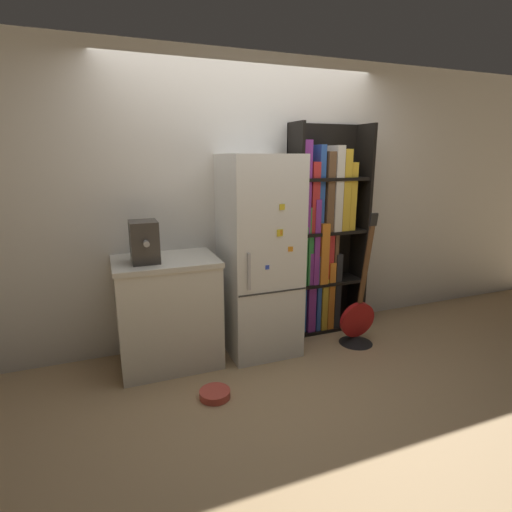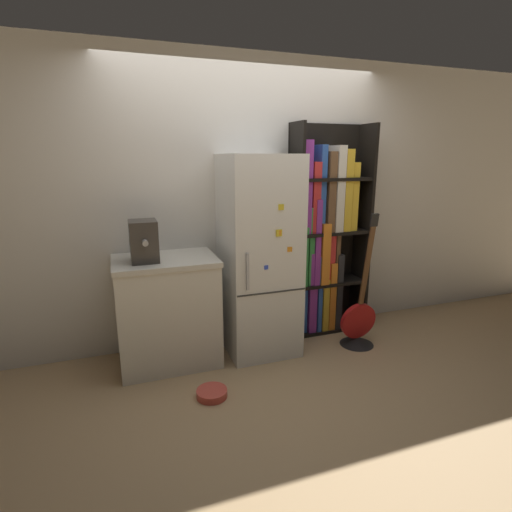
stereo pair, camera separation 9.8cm
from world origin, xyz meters
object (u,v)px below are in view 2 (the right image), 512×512
(bookshelf, at_px, (323,237))
(espresso_machine, at_px, (144,241))
(pet_bowl, at_px, (212,393))
(guitar, at_px, (358,327))
(refrigerator, at_px, (259,256))

(bookshelf, height_order, espresso_machine, bookshelf)
(espresso_machine, height_order, pet_bowl, espresso_machine)
(pet_bowl, bearing_deg, espresso_machine, 122.01)
(espresso_machine, bearing_deg, pet_bowl, -57.99)
(guitar, height_order, pet_bowl, guitar)
(pet_bowl, bearing_deg, bookshelf, 31.44)
(refrigerator, xyz_separation_m, guitar, (0.89, -0.26, -0.69))
(espresso_machine, distance_m, pet_bowl, 1.26)
(bookshelf, relative_size, pet_bowl, 8.85)
(bookshelf, height_order, guitar, bookshelf)
(refrigerator, relative_size, pet_bowl, 7.63)
(bookshelf, bearing_deg, espresso_machine, -172.86)
(guitar, xyz_separation_m, pet_bowl, (-1.48, -0.36, -0.14))
(bookshelf, relative_size, guitar, 1.61)
(refrigerator, height_order, bookshelf, bookshelf)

